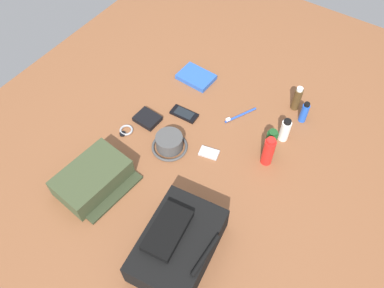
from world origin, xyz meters
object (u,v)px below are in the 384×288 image
wristwatch (126,131)px  wallet (147,119)px  cell_phone (184,114)px  toothbrush (239,116)px  deodorant_spray (304,112)px  sunscreen_spray (268,151)px  cologne_bottle (297,99)px  toiletry_pouch (93,179)px  bucket_hat (169,143)px  backpack (177,245)px  media_player (209,153)px  paperback_novel (196,77)px  toothpaste_tube (285,130)px  shampoo_bottle (271,141)px

wristwatch → wallet: wallet is taller
cell_phone → toothbrush: (-0.13, 0.22, 0.00)m
deodorant_spray → sunscreen_spray: (0.30, -0.03, 0.02)m
deodorant_spray → wallet: bearing=-56.1°
wristwatch → sunscreen_spray: bearing=108.9°
cologne_bottle → wristwatch: (0.56, -0.58, -0.06)m
toiletry_pouch → deodorant_spray: size_ratio=2.70×
bucket_hat → toothbrush: bucket_hat is taller
backpack → media_player: size_ratio=4.13×
bucket_hat → wallet: size_ratio=1.46×
paperback_novel → wristwatch: paperback_novel is taller
toothpaste_tube → wallet: 0.63m
toothbrush → bucket_hat: bearing=-27.1°
deodorant_spray → media_player: (0.40, -0.26, -0.05)m
bucket_hat → shampoo_bottle: bearing=122.4°
cell_phone → deodorant_spray: bearing=120.4°
cell_phone → media_player: size_ratio=1.41×
backpack → toothpaste_tube: backpack is taller
bucket_hat → paperback_novel: size_ratio=0.90×
bucket_hat → sunscreen_spray: size_ratio=1.04×
cologne_bottle → shampoo_bottle: 0.29m
media_player → paperback_novel: bearing=-139.7°
shampoo_bottle → toothbrush: (-0.09, -0.20, -0.05)m
sunscreen_spray → toothpaste_tube: bearing=177.9°
deodorant_spray → toothbrush: (0.15, -0.25, -0.05)m
backpack → wristwatch: size_ratio=5.44×
deodorant_spray → sunscreen_spray: size_ratio=0.74×
backpack → wristwatch: 0.62m
paperback_novel → wallet: size_ratio=1.63×
shampoo_bottle → sunscreen_spray: size_ratio=0.82×
wristwatch → toothbrush: size_ratio=0.45×
bucket_hat → toothbrush: size_ratio=1.01×
cell_phone → wristwatch: bearing=-35.6°
toiletry_pouch → deodorant_spray: 0.98m
cell_phone → toothbrush: bearing=121.2°
backpack → sunscreen_spray: bearing=171.1°
bucket_hat → wallet: (-0.07, -0.18, -0.02)m
toothpaste_tube → toothbrush: 0.23m
shampoo_bottle → paperback_novel: bearing=-110.5°
bucket_hat → wristwatch: bucket_hat is taller
cell_phone → wristwatch: cell_phone is taller
toothpaste_tube → shampoo_bottle: 0.09m
toiletry_pouch → toothpaste_tube: toothpaste_tube is taller
shampoo_bottle → cell_phone: (0.04, -0.42, -0.05)m
wallet → cologne_bottle: bearing=133.2°
wristwatch → bucket_hat: bearing=99.9°
cologne_bottle → sunscreen_spray: sunscreen_spray is taller
toiletry_pouch → bucket_hat: (-0.33, 0.15, -0.01)m
backpack → bucket_hat: size_ratio=2.41×
cell_phone → wallet: 0.17m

